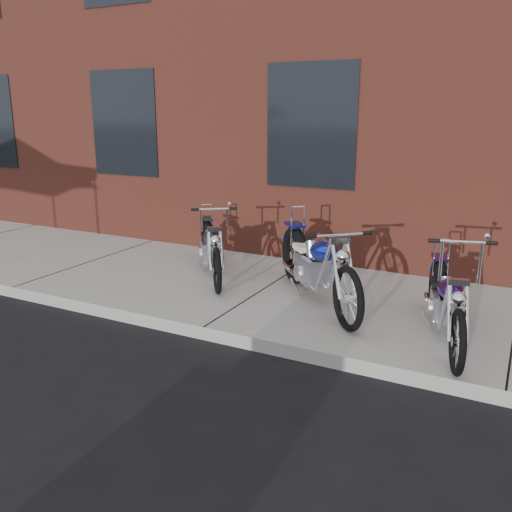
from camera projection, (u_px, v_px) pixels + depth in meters
The scene contains 6 objects.
ground at pixel (204, 340), 5.90m from camera, with size 120.00×120.00×0.00m, color black.
sidewalk at pixel (265, 294), 7.16m from camera, with size 22.00×3.00×0.15m, color gray.
building_brick at pixel (399, 35), 11.72m from camera, with size 22.00×10.00×8.00m, color brown.
chopper_purple at pixel (446, 304), 5.48m from camera, with size 0.74×2.03×1.17m.
chopper_blue at pixel (316, 267), 6.54m from camera, with size 1.73×1.88×1.06m.
chopper_third at pixel (211, 249), 7.61m from camera, with size 1.35×1.74×1.07m.
Camera 1 is at (3.01, -4.59, 2.42)m, focal length 38.00 mm.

